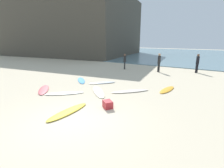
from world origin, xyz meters
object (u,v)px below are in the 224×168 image
object	(u,v)px
surfboard_7	(81,80)
beachgoer_far	(197,62)
surfboard_2	(167,90)
surfboard_6	(44,90)
surfboard_3	(99,91)
beachgoer_near	(125,61)
surfboard_0	(68,111)
surfboard_1	(130,91)
surfboard_4	(102,83)
surfboard_5	(64,93)
beachgoer_mid	(159,62)
beach_cooler	(108,104)

from	to	relation	value
surfboard_7	beachgoer_far	xyz separation A→B (m)	(7.08, 8.46, 0.98)
surfboard_2	surfboard_7	distance (m)	6.37
surfboard_7	surfboard_6	bearing A→B (deg)	-143.29
surfboard_3	beachgoer_near	size ratio (longest dim) A/B	1.58
surfboard_0	surfboard_1	distance (m)	4.26
surfboard_1	surfboard_4	size ratio (longest dim) A/B	1.21
surfboard_7	surfboard_0	bearing A→B (deg)	-100.64
surfboard_5	beachgoer_far	xyz separation A→B (m)	(5.69, 11.37, 0.98)
surfboard_6	beachgoer_near	world-z (taller)	beachgoer_near
beachgoer_near	surfboard_4	bearing A→B (deg)	-13.93
beachgoer_mid	beachgoer_near	bearing A→B (deg)	51.72
surfboard_2	beachgoer_near	xyz separation A→B (m)	(-6.02, 5.39, 0.87)
beach_cooler	beachgoer_mid	bearing A→B (deg)	94.58
beachgoer_mid	beachgoer_far	xyz separation A→B (m)	(3.18, 1.66, -0.02)
surfboard_2	surfboard_3	size ratio (longest dim) A/B	0.76
surfboard_2	surfboard_6	world-z (taller)	surfboard_6
surfboard_3	surfboard_5	distance (m)	2.02
surfboard_1	beachgoer_far	xyz separation A→B (m)	(2.61, 8.89, 0.98)
surfboard_7	beachgoer_far	bearing A→B (deg)	1.81
surfboard_5	surfboard_7	distance (m)	3.22
surfboard_7	beachgoer_mid	world-z (taller)	beachgoer_mid
surfboard_1	beachgoer_far	distance (m)	9.32
surfboard_4	surfboard_5	distance (m)	3.22
surfboard_2	surfboard_7	size ratio (longest dim) A/B	0.91
surfboard_4	surfboard_0	bearing A→B (deg)	-26.99
surfboard_2	beach_cooler	world-z (taller)	beach_cooler
beachgoer_near	beach_cooler	size ratio (longest dim) A/B	3.24
surfboard_6	beachgoer_far	bearing A→B (deg)	9.70
surfboard_4	surfboard_7	xyz separation A→B (m)	(-1.80, -0.29, -0.01)
surfboard_0	surfboard_1	world-z (taller)	surfboard_0
surfboard_0	surfboard_3	xyz separation A→B (m)	(-0.68, 3.07, -0.01)
beachgoer_mid	surfboard_0	bearing A→B (deg)	135.29
beachgoer_mid	surfboard_3	bearing A→B (deg)	129.95
surfboard_1	beachgoer_near	distance (m)	8.17
beachgoer_mid	surfboard_6	bearing A→B (deg)	114.32
surfboard_3	surfboard_4	bearing A→B (deg)	-106.62
surfboard_7	beach_cooler	world-z (taller)	beach_cooler
beach_cooler	beachgoer_far	bearing A→B (deg)	78.48
surfboard_5	surfboard_6	xyz separation A→B (m)	(-1.66, -0.21, 0.00)
surfboard_5	beach_cooler	world-z (taller)	beach_cooler
surfboard_0	beachgoer_far	xyz separation A→B (m)	(3.54, 13.05, 0.97)
surfboard_1	beach_cooler	bearing A→B (deg)	-43.31
surfboard_6	beachgoer_far	distance (m)	13.75
surfboard_1	surfboard_3	bearing A→B (deg)	-104.17
surfboard_0	surfboard_5	size ratio (longest dim) A/B	1.01
surfboard_4	beachgoer_far	xyz separation A→B (m)	(5.28, 8.17, 0.97)
surfboard_0	surfboard_7	world-z (taller)	surfboard_0
surfboard_7	surfboard_2	bearing A→B (deg)	-38.16
surfboard_6	beachgoer_far	xyz separation A→B (m)	(7.35, 11.58, 0.97)
surfboard_4	surfboard_5	world-z (taller)	surfboard_4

